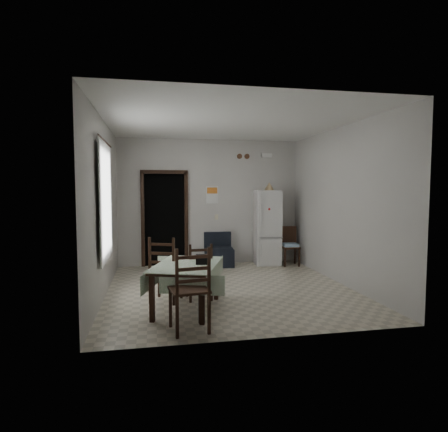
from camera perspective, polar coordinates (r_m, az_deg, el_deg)
ground at (r=6.74m, az=0.81°, el=-10.97°), size 4.50×4.50×0.00m
ceiling at (r=6.60m, az=0.84°, el=14.11°), size 4.20×4.50×0.02m
wall_back at (r=8.73m, az=-2.15°, el=2.13°), size 4.20×0.02×2.90m
wall_front at (r=4.33m, az=6.81°, el=0.04°), size 4.20×0.02×2.90m
wall_left at (r=6.43m, az=-17.85°, el=1.21°), size 0.02×4.50×2.90m
wall_right at (r=7.23m, az=17.35°, el=1.52°), size 0.02×4.50×2.90m
doorway at (r=8.86m, az=-9.07°, el=-0.41°), size 1.06×0.52×2.22m
window_recess at (r=6.23m, az=-18.55°, el=2.02°), size 0.10×1.20×1.60m
curtain at (r=6.22m, az=-17.54°, el=2.04°), size 0.02×1.45×1.85m
curtain_rod at (r=6.26m, az=-17.65°, el=10.77°), size 0.02×1.60×0.02m
calendar at (r=8.72m, az=-1.82°, el=3.25°), size 0.28×0.02×0.40m
calendar_image at (r=8.71m, az=-1.81°, el=3.90°), size 0.24×0.01×0.14m
light_switch at (r=8.76m, az=-1.16°, el=-0.15°), size 0.08×0.02×0.12m
vent_left at (r=8.87m, az=2.38°, el=9.08°), size 0.12×0.03×0.12m
vent_right at (r=8.91m, az=3.52°, el=9.05°), size 0.12×0.03×0.12m
emergency_light at (r=9.02m, az=6.49°, el=9.17°), size 0.25×0.07×0.09m
fridge at (r=8.74m, az=6.57°, el=-1.75°), size 0.62×0.62×1.73m
tan_cone at (r=8.76m, az=6.91°, el=4.52°), size 0.24×0.24×0.19m
navy_seat at (r=8.54m, az=-0.74°, el=-5.14°), size 0.66×0.64×0.76m
corner_chair at (r=8.75m, az=10.05°, el=-4.55°), size 0.41×0.41×0.89m
dining_table at (r=5.55m, az=-5.65°, el=-10.69°), size 1.23×1.51×0.68m
black_bag at (r=5.44m, az=-3.20°, el=-6.61°), size 0.22×0.15×0.14m
dining_chair_far_left at (r=5.96m, az=-8.84°, el=-7.94°), size 0.57×0.57×1.03m
dining_chair_far_right at (r=6.04m, az=-3.85°, el=-8.33°), size 0.42×0.42×0.91m
dining_chair_near_head at (r=4.72m, az=-5.35°, el=-10.92°), size 0.52×0.52×1.07m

